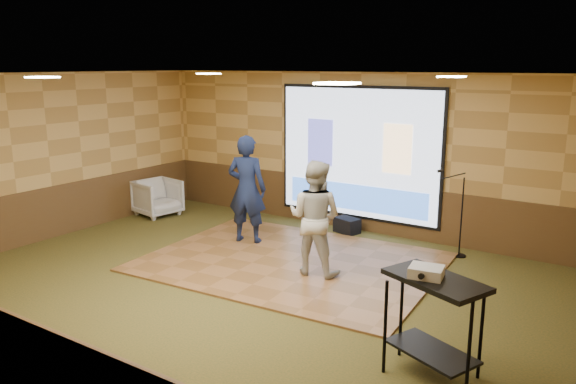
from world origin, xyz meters
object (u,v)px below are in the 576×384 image
Objects in this scene: projector_screen at (358,155)px; player_left at (247,189)px; dance_floor at (291,262)px; duffel_bag at (347,225)px; mic_stand at (457,227)px; player_right at (315,218)px; projector at (426,272)px; banquet_chair at (158,198)px; av_table at (434,306)px.

projector_screen is 2.25m from player_left.
projector_screen is at bearing 89.17° from dance_floor.
duffel_bag is at bearing -101.36° from projector_screen.
mic_stand is at bearing 40.56° from dance_floor.
projector_screen is at bearing 168.02° from mic_stand.
player_left reaches higher than player_right.
player_left is 3.64m from mic_stand.
projector_screen is 2.61m from player_right.
duffel_bag is at bearing 90.58° from dance_floor.
projector_screen reaches higher than duffel_bag.
dance_floor is 3.12× the size of mic_stand.
projector is (2.90, -4.30, -0.35)m from projector_screen.
banquet_chair is 4.10m from duffel_bag.
dance_floor is at bearing -29.20° from player_right.
projector_screen is at bearing -83.98° from player_right.
player_right is 2.07× the size of banquet_chair.
player_left is 4.17× the size of duffel_bag.
projector_screen is at bearing 114.98° from projector.
player_left is at bearing -89.20° from banquet_chair.
projector reaches higher than banquet_chair.
banquet_chair is 1.83× the size of duffel_bag.
mic_stand reaches higher than projector.
mic_stand is 6.15m from banquet_chair.
mic_stand is (-0.82, 3.87, -0.63)m from projector.
mic_stand reaches higher than dance_floor.
player_left is 4.93m from av_table.
dance_floor is 3.75m from projector.
duffel_bag is (-2.14, 0.17, -0.35)m from mic_stand.
duffel_bag is (-0.05, -0.26, -1.33)m from projector_screen.
dance_floor is 1.63m from player_left.
banquet_chair is at bearing -171.84° from mic_stand.
player_right reaches higher than duffel_bag.
projector_screen is 1.36m from duffel_bag.
player_left is 4.86m from projector.
projector_screen is 3.96× the size of banquet_chair.
player_right is at bearing -127.15° from mic_stand.
projector is at bearing -55.97° from projector_screen.
projector_screen is 2.34m from mic_stand.
player_left is (-1.26, -1.80, -0.49)m from projector_screen.
mic_stand reaches higher than duffel_bag.
duffel_bag is at bearing 117.16° from projector.
banquet_chair is at bearing -161.59° from projector_screen.
player_left is 1.32× the size of mic_stand.
banquet_chair is at bearing 147.68° from projector.
mic_stand is at bearing -11.74° from projector_screen.
player_right is 3.04m from av_table.
projector is 4.00m from mic_stand.
dance_floor is 2.60× the size of player_right.
projector is (4.16, -2.51, 0.13)m from player_left.
player_left is 2.13m from duffel_bag.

